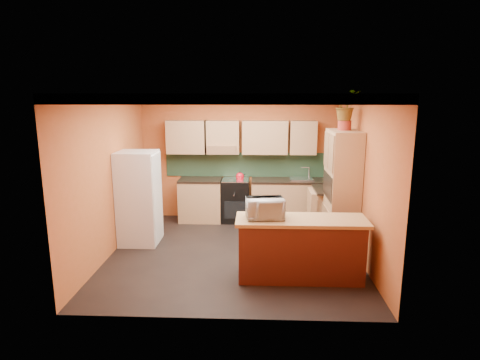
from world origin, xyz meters
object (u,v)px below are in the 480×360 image
(base_cabinets_back, at_px, (264,201))
(stove, at_px, (235,200))
(fridge, at_px, (139,198))
(breakfast_bar, at_px, (300,250))
(pantry, at_px, (341,191))
(microwave, at_px, (265,208))

(base_cabinets_back, height_order, stove, stove)
(fridge, bearing_deg, base_cabinets_back, 30.91)
(base_cabinets_back, distance_m, stove, 0.63)
(base_cabinets_back, relative_size, breakfast_bar, 2.03)
(pantry, distance_m, microwave, 1.80)
(stove, bearing_deg, microwave, -78.23)
(base_cabinets_back, relative_size, pantry, 1.74)
(base_cabinets_back, xyz_separation_m, breakfast_bar, (0.48, -2.75, 0.00))
(base_cabinets_back, height_order, breakfast_bar, same)
(microwave, bearing_deg, breakfast_bar, -7.58)
(pantry, bearing_deg, breakfast_bar, -124.25)
(stove, bearing_deg, breakfast_bar, -68.11)
(breakfast_bar, relative_size, microwave, 3.36)
(microwave, bearing_deg, base_cabinets_back, 81.32)
(base_cabinets_back, xyz_separation_m, microwave, (-0.05, -2.75, 0.64))
(pantry, relative_size, microwave, 3.92)
(base_cabinets_back, distance_m, pantry, 2.11)
(breakfast_bar, bearing_deg, stove, 111.89)
(stove, relative_size, microwave, 1.70)
(fridge, xyz_separation_m, breakfast_bar, (2.79, -1.36, -0.41))
(pantry, height_order, breakfast_bar, pantry)
(pantry, bearing_deg, base_cabinets_back, 129.78)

